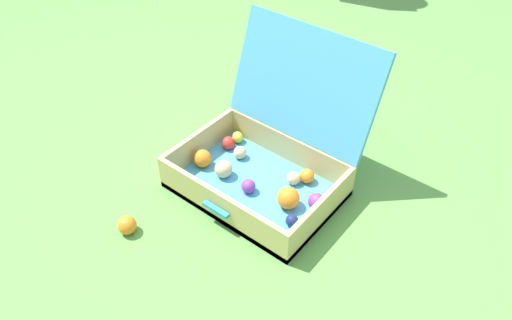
{
  "coord_description": "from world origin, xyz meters",
  "views": [
    {
      "loc": [
        0.93,
        -1.09,
        1.35
      ],
      "look_at": [
        0.09,
        -0.03,
        0.15
      ],
      "focal_mm": 34.81,
      "sensor_mm": 36.0,
      "label": 1
    }
  ],
  "objects": [
    {
      "name": "stray_ball_on_grass",
      "position": [
        -0.14,
        -0.48,
        0.03
      ],
      "size": [
        0.07,
        0.07,
        0.07
      ],
      "primitive_type": "sphere",
      "color": "orange",
      "rests_on": "ground"
    },
    {
      "name": "open_suitcase",
      "position": [
        0.08,
        0.05,
        0.12
      ],
      "size": [
        0.6,
        0.6,
        0.54
      ],
      "color": "#4799C6",
      "rests_on": "ground"
    },
    {
      "name": "ground_plane",
      "position": [
        0.0,
        0.0,
        0.0
      ],
      "size": [
        16.0,
        16.0,
        0.0
      ],
      "primitive_type": "plane",
      "color": "#569342"
    }
  ]
}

